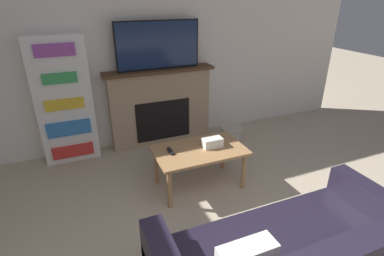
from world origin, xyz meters
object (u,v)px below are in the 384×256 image
Objects in this scene: bookshelf at (64,101)px; storage_basket at (231,133)px; tv at (158,45)px; coffee_table at (199,154)px; fireplace at (161,106)px.

bookshelf reaches higher than storage_basket.
tv is 0.70× the size of bookshelf.
bookshelf is 5.01× the size of storage_basket.
storage_basket is at bearing 44.31° from coffee_table.
fireplace is 1.55× the size of coffee_table.
storage_basket is (2.24, -0.33, -0.70)m from bookshelf.
fireplace is 4.78× the size of storage_basket.
tv is 1.67m from storage_basket.
bookshelf is 2.37m from storage_basket.
fireplace is 1.36× the size of tv.
tv reaches higher than fireplace.
bookshelf is (-1.25, -0.02, 0.25)m from fireplace.
storage_basket is (0.94, 0.92, -0.31)m from coffee_table.
storage_basket is at bearing -8.43° from bookshelf.
fireplace is 1.14m from storage_basket.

